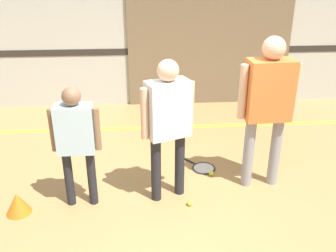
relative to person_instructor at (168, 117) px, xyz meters
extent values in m
plane|color=#A87F4C|center=(0.10, -0.23, -1.03)|extent=(16.00, 16.00, 0.00)
cube|color=beige|center=(0.10, 3.18, 0.57)|extent=(16.00, 0.06, 3.20)
cube|color=#2D2823|center=(0.10, 3.15, 0.00)|extent=(16.00, 0.01, 0.12)
cube|color=#756047|center=(1.00, 3.12, 0.07)|extent=(3.03, 0.05, 2.19)
cube|color=yellow|center=(0.10, 1.98, -1.02)|extent=(14.40, 0.10, 0.01)
cylinder|color=#232328|center=(-0.14, -0.05, -0.63)|extent=(0.12, 0.12, 0.80)
cylinder|color=#232328|center=(0.14, 0.05, -0.63)|extent=(0.12, 0.12, 0.80)
cube|color=silver|center=(0.00, 0.00, 0.09)|extent=(0.53, 0.40, 0.63)
sphere|color=#DBAD89|center=(0.00, 0.00, 0.52)|extent=(0.23, 0.23, 0.23)
cylinder|color=#DBAD89|center=(-0.26, -0.10, 0.08)|extent=(0.08, 0.08, 0.56)
cylinder|color=#DBAD89|center=(0.26, 0.10, 0.08)|extent=(0.08, 0.08, 0.56)
cylinder|color=#232328|center=(-1.13, -0.08, -0.69)|extent=(0.10, 0.10, 0.68)
cylinder|color=#232328|center=(-0.87, -0.08, -0.69)|extent=(0.10, 0.10, 0.68)
cube|color=silver|center=(-1.00, -0.08, -0.08)|extent=(0.40, 0.22, 0.54)
sphere|color=brown|center=(-1.00, -0.08, 0.29)|extent=(0.20, 0.20, 0.20)
cylinder|color=brown|center=(-1.23, -0.07, -0.09)|extent=(0.07, 0.07, 0.48)
cylinder|color=brown|center=(-0.76, -0.08, -0.09)|extent=(0.07, 0.07, 0.48)
cylinder|color=gray|center=(1.33, 0.19, -0.58)|extent=(0.13, 0.13, 0.89)
cylinder|color=gray|center=(0.99, 0.18, -0.58)|extent=(0.13, 0.13, 0.89)
cube|color=orange|center=(1.16, 0.19, 0.21)|extent=(0.53, 0.30, 0.70)
sphere|color=#DBAD89|center=(1.16, 0.19, 0.69)|extent=(0.26, 0.26, 0.26)
cylinder|color=#DBAD89|center=(1.47, 0.20, 0.20)|extent=(0.09, 0.09, 0.63)
cylinder|color=#DBAD89|center=(0.86, 0.17, 0.20)|extent=(0.09, 0.09, 0.63)
torus|color=#28282D|center=(0.53, 0.58, -1.02)|extent=(0.44, 0.44, 0.02)
cylinder|color=silver|center=(0.53, 0.58, -1.02)|extent=(0.27, 0.27, 0.01)
cylinder|color=black|center=(0.37, 0.78, -1.02)|extent=(0.15, 0.17, 0.02)
sphere|color=black|center=(0.30, 0.86, -1.02)|extent=(0.03, 0.03, 0.03)
sphere|color=#CCE038|center=(0.24, -0.22, -0.99)|extent=(0.07, 0.07, 0.07)
sphere|color=#CCE038|center=(0.60, 0.41, -0.99)|extent=(0.07, 0.07, 0.07)
cone|color=orange|center=(-1.69, -0.21, -0.90)|extent=(0.28, 0.28, 0.25)
camera|label=1|loc=(-0.27, -3.75, 1.58)|focal=40.00mm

